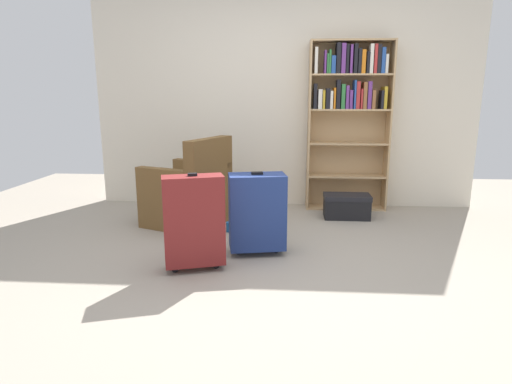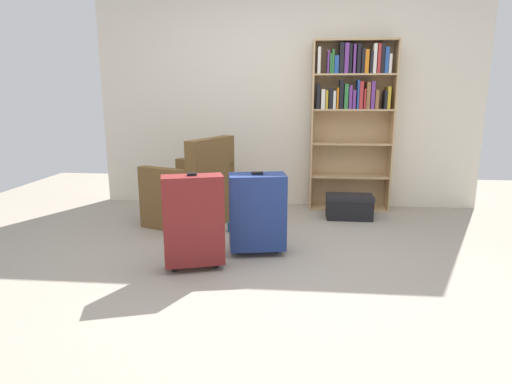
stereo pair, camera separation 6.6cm
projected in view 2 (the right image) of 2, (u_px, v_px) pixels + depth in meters
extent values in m
plane|color=#9E9384|center=(279.00, 272.00, 3.24)|extent=(7.83, 7.83, 0.00)
cube|color=beige|center=(287.00, 96.00, 5.02)|extent=(4.48, 0.10, 2.60)
cube|color=tan|center=(312.00, 127.00, 4.88)|extent=(0.02, 0.26, 1.90)
cube|color=tan|center=(392.00, 128.00, 4.80)|extent=(0.02, 0.26, 1.90)
cube|color=tan|center=(350.00, 127.00, 4.96)|extent=(0.91, 0.02, 1.90)
cube|color=tan|center=(348.00, 208.00, 5.05)|extent=(0.87, 0.24, 0.02)
cube|color=tan|center=(349.00, 176.00, 4.96)|extent=(0.87, 0.24, 0.02)
cube|color=tan|center=(351.00, 143.00, 4.88)|extent=(0.87, 0.24, 0.02)
cube|color=tan|center=(352.00, 110.00, 4.80)|extent=(0.87, 0.24, 0.02)
cube|color=tan|center=(354.00, 75.00, 4.71)|extent=(0.87, 0.24, 0.02)
cube|color=tan|center=(356.00, 40.00, 4.63)|extent=(0.87, 0.24, 0.02)
cube|color=black|center=(318.00, 96.00, 4.75)|extent=(0.04, 0.15, 0.27)
cube|color=silver|center=(323.00, 99.00, 4.76)|extent=(0.04, 0.17, 0.21)
cube|color=gold|center=(326.00, 100.00, 4.77)|extent=(0.03, 0.17, 0.20)
cube|color=black|center=(331.00, 99.00, 4.75)|extent=(0.04, 0.15, 0.22)
cube|color=silver|center=(334.00, 100.00, 4.78)|extent=(0.03, 0.21, 0.20)
cube|color=orange|center=(337.00, 98.00, 4.76)|extent=(0.02, 0.19, 0.23)
cube|color=black|center=(341.00, 94.00, 4.73)|extent=(0.04, 0.16, 0.32)
cube|color=#2D7238|center=(345.00, 97.00, 4.75)|extent=(0.04, 0.19, 0.27)
cube|color=#66337F|center=(350.00, 97.00, 4.72)|extent=(0.03, 0.14, 0.25)
cube|color=#66337F|center=(353.00, 99.00, 4.75)|extent=(0.03, 0.20, 0.21)
cube|color=#264C99|center=(357.00, 95.00, 4.73)|extent=(0.02, 0.19, 0.31)
cube|color=#B22D2D|center=(360.00, 95.00, 4.72)|extent=(0.04, 0.17, 0.30)
cube|color=#B22D2D|center=(364.00, 99.00, 4.72)|extent=(0.02, 0.16, 0.22)
cube|color=brown|center=(367.00, 96.00, 4.72)|extent=(0.04, 0.18, 0.29)
cube|color=#66337F|center=(372.00, 95.00, 4.71)|extent=(0.04, 0.18, 0.30)
cube|color=brown|center=(376.00, 99.00, 4.73)|extent=(0.04, 0.20, 0.21)
cube|color=black|center=(385.00, 100.00, 4.71)|extent=(0.03, 0.17, 0.20)
cube|color=gold|center=(387.00, 98.00, 4.72)|extent=(0.03, 0.21, 0.24)
cube|color=silver|center=(319.00, 61.00, 4.68)|extent=(0.03, 0.17, 0.28)
cube|color=#66337F|center=(328.00, 62.00, 4.68)|extent=(0.02, 0.17, 0.24)
cube|color=#2D7238|center=(330.00, 64.00, 4.69)|extent=(0.02, 0.21, 0.21)
cube|color=#2D7238|center=(333.00, 62.00, 4.68)|extent=(0.02, 0.19, 0.25)
cube|color=#264C99|center=(336.00, 65.00, 4.69)|extent=(0.04, 0.20, 0.19)
cube|color=black|center=(341.00, 59.00, 4.67)|extent=(0.04, 0.21, 0.32)
cube|color=#66337F|center=(346.00, 59.00, 4.64)|extent=(0.04, 0.15, 0.32)
cube|color=black|center=(350.00, 59.00, 4.65)|extent=(0.03, 0.18, 0.31)
cube|color=#66337F|center=(354.00, 59.00, 4.64)|extent=(0.03, 0.17, 0.30)
cube|color=black|center=(358.00, 59.00, 4.63)|extent=(0.04, 0.14, 0.31)
cube|color=black|center=(362.00, 61.00, 4.63)|extent=(0.03, 0.15, 0.26)
cube|color=orange|center=(366.00, 62.00, 4.63)|extent=(0.04, 0.16, 0.25)
cube|color=black|center=(370.00, 63.00, 4.63)|extent=(0.03, 0.16, 0.23)
cube|color=silver|center=(374.00, 59.00, 4.61)|extent=(0.04, 0.15, 0.31)
cube|color=#B22D2D|center=(378.00, 59.00, 4.64)|extent=(0.03, 0.21, 0.30)
cube|color=black|center=(381.00, 59.00, 4.63)|extent=(0.04, 0.19, 0.30)
cube|color=#264C99|center=(385.00, 61.00, 4.63)|extent=(0.04, 0.20, 0.27)
cube|color=silver|center=(389.00, 64.00, 4.63)|extent=(0.03, 0.19, 0.20)
cube|color=brown|center=(189.00, 204.00, 4.44)|extent=(0.91, 0.91, 0.40)
cube|color=#91724F|center=(188.00, 182.00, 4.39)|extent=(0.73, 0.68, 0.08)
cube|color=brown|center=(211.00, 164.00, 4.21)|extent=(0.38, 0.69, 0.50)
cube|color=brown|center=(204.00, 171.00, 4.63)|extent=(0.69, 0.36, 0.22)
cube|color=brown|center=(169.00, 180.00, 4.11)|extent=(0.69, 0.36, 0.22)
cylinder|color=#1959A5|center=(232.00, 227.00, 4.19)|extent=(0.08, 0.08, 0.10)
torus|color=#1959A5|center=(237.00, 226.00, 4.18)|extent=(0.06, 0.01, 0.06)
cube|color=black|center=(349.00, 208.00, 4.62)|extent=(0.48, 0.26, 0.23)
cube|color=black|center=(350.00, 197.00, 4.59)|extent=(0.49, 0.27, 0.05)
cube|color=navy|center=(257.00, 212.00, 3.54)|extent=(0.50, 0.34, 0.63)
cube|color=black|center=(257.00, 173.00, 3.47)|extent=(0.10, 0.07, 0.02)
cylinder|color=black|center=(238.00, 251.00, 3.60)|extent=(0.06, 0.06, 0.05)
cylinder|color=black|center=(276.00, 249.00, 3.63)|extent=(0.06, 0.06, 0.05)
cube|color=maroon|center=(193.00, 220.00, 3.20)|extent=(0.48, 0.32, 0.68)
cube|color=black|center=(192.00, 174.00, 3.12)|extent=(0.08, 0.06, 0.02)
cylinder|color=black|center=(174.00, 268.00, 3.25)|extent=(0.06, 0.06, 0.05)
cylinder|color=black|center=(215.00, 264.00, 3.31)|extent=(0.06, 0.06, 0.05)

